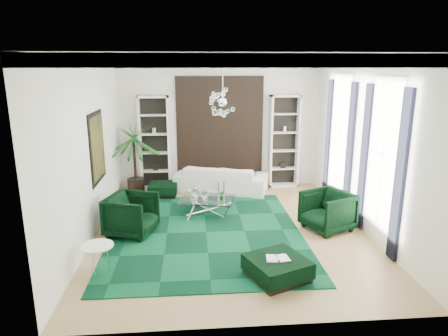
{
  "coord_description": "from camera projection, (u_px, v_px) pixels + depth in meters",
  "views": [
    {
      "loc": [
        -0.84,
        -8.44,
        3.64
      ],
      "look_at": [
        -0.11,
        0.5,
        1.33
      ],
      "focal_mm": 32.0,
      "sensor_mm": 36.0,
      "label": 1
    }
  ],
  "objects": [
    {
      "name": "curtain_near_b",
      "position": [
        364.0,
        158.0,
        8.82
      ],
      "size": [
        0.07,
        0.3,
        3.25
      ],
      "primitive_type": "cube",
      "color": "black",
      "rests_on": "floor"
    },
    {
      "name": "tapestry",
      "position": [
        220.0,
        125.0,
        11.98
      ],
      "size": [
        2.5,
        0.06,
        2.8
      ],
      "primitive_type": "cube",
      "color": "black",
      "rests_on": "wall_back"
    },
    {
      "name": "palm",
      "position": [
        134.0,
        149.0,
        11.4
      ],
      "size": [
        1.92,
        1.92,
        2.67
      ],
      "primitive_type": null,
      "rotation": [
        0.0,
        0.0,
        0.16
      ],
      "color": "#185719",
      "rests_on": "floor"
    },
    {
      "name": "table_plant",
      "position": [
        222.0,
        195.0,
        9.78
      ],
      "size": [
        0.14,
        0.12,
        0.23
      ],
      "primitive_type": "imported",
      "rotation": [
        0.0,
        0.0,
        -0.18
      ],
      "color": "#185719",
      "rests_on": "coffee_table"
    },
    {
      "name": "sofa",
      "position": [
        221.0,
        179.0,
        11.8
      ],
      "size": [
        2.85,
        1.78,
        0.78
      ],
      "primitive_type": "imported",
      "rotation": [
        0.0,
        0.0,
        2.84
      ],
      "color": "white",
      "rests_on": "floor"
    },
    {
      "name": "shelving_left",
      "position": [
        155.0,
        143.0,
        11.81
      ],
      "size": [
        0.9,
        0.38,
        2.8
      ],
      "primitive_type": null,
      "color": "white",
      "rests_on": "floor"
    },
    {
      "name": "rug",
      "position": [
        206.0,
        232.0,
        8.94
      ],
      "size": [
        4.2,
        5.0,
        0.02
      ],
      "primitive_type": "cube",
      "color": "black",
      "rests_on": "floor"
    },
    {
      "name": "curtain_far_a",
      "position": [
        350.0,
        150.0,
        9.63
      ],
      "size": [
        0.07,
        0.3,
        3.25
      ],
      "primitive_type": "cube",
      "color": "black",
      "rests_on": "floor"
    },
    {
      "name": "window_far",
      "position": [
        340.0,
        135.0,
        10.33
      ],
      "size": [
        0.03,
        1.1,
        2.9
      ],
      "primitive_type": "cube",
      "color": "white",
      "rests_on": "wall_right"
    },
    {
      "name": "shelving_right",
      "position": [
        284.0,
        141.0,
        12.12
      ],
      "size": [
        0.9,
        0.38,
        2.8
      ],
      "primitive_type": null,
      "color": "white",
      "rests_on": "floor"
    },
    {
      "name": "ceiling",
      "position": [
        231.0,
        57.0,
        8.17
      ],
      "size": [
        6.0,
        7.0,
        0.02
      ],
      "primitive_type": "cube",
      "color": "white",
      "rests_on": "ground"
    },
    {
      "name": "wall_front",
      "position": [
        257.0,
        202.0,
        5.26
      ],
      "size": [
        6.0,
        0.02,
        3.8
      ],
      "primitive_type": "cube",
      "color": "white",
      "rests_on": "ground"
    },
    {
      "name": "side_table",
      "position": [
        98.0,
        260.0,
        7.12
      ],
      "size": [
        0.68,
        0.68,
        0.55
      ],
      "primitive_type": "cylinder",
      "rotation": [
        0.0,
        0.0,
        0.22
      ],
      "color": "white",
      "rests_on": "floor"
    },
    {
      "name": "wall_left",
      "position": [
        89.0,
        151.0,
        8.41
      ],
      "size": [
        0.02,
        7.0,
        3.8
      ],
      "primitive_type": "cube",
      "color": "white",
      "rests_on": "ground"
    },
    {
      "name": "floor",
      "position": [
        231.0,
        230.0,
        9.12
      ],
      "size": [
        6.0,
        7.0,
        0.02
      ],
      "primitive_type": "cube",
      "color": "tan",
      "rests_on": "ground"
    },
    {
      "name": "ottoman_side",
      "position": [
        163.0,
        190.0,
        11.48
      ],
      "size": [
        0.83,
        0.83,
        0.35
      ],
      "primitive_type": "cube",
      "rotation": [
        0.0,
        0.0,
        -0.04
      ],
      "color": "black",
      "rests_on": "floor"
    },
    {
      "name": "painting",
      "position": [
        98.0,
        147.0,
        9.0
      ],
      "size": [
        0.04,
        1.3,
        1.6
      ],
      "primitive_type": "cube",
      "color": "black",
      "rests_on": "wall_left"
    },
    {
      "name": "chandelier",
      "position": [
        223.0,
        102.0,
        8.83
      ],
      "size": [
        0.84,
        0.84,
        0.69
      ],
      "primitive_type": null,
      "rotation": [
        0.0,
        0.0,
        -0.11
      ],
      "color": "white",
      "rests_on": "ceiling"
    },
    {
      "name": "ceiling_medallion",
      "position": [
        230.0,
        59.0,
        8.47
      ],
      "size": [
        0.9,
        0.9,
        0.05
      ],
      "primitive_type": "cylinder",
      "color": "white",
      "rests_on": "ceiling"
    },
    {
      "name": "wall_right",
      "position": [
        365.0,
        146.0,
        8.88
      ],
      "size": [
        0.02,
        7.0,
        3.8
      ],
      "primitive_type": "cube",
      "color": "white",
      "rests_on": "ground"
    },
    {
      "name": "crown_molding",
      "position": [
        231.0,
        62.0,
        8.2
      ],
      "size": [
        6.0,
        7.0,
        0.18
      ],
      "primitive_type": null,
      "color": "white",
      "rests_on": "ceiling"
    },
    {
      "name": "book",
      "position": [
        278.0,
        258.0,
        6.94
      ],
      "size": [
        0.41,
        0.27,
        0.03
      ],
      "primitive_type": "cube",
      "color": "white",
      "rests_on": "ottoman_front"
    },
    {
      "name": "armchair_left",
      "position": [
        132.0,
        215.0,
        8.78
      ],
      "size": [
        1.24,
        1.22,
        0.9
      ],
      "primitive_type": "imported",
      "rotation": [
        0.0,
        0.0,
        1.26
      ],
      "color": "black",
      "rests_on": "floor"
    },
    {
      "name": "ottoman_front",
      "position": [
        277.0,
        268.0,
        6.99
      ],
      "size": [
        1.23,
        1.23,
        0.38
      ],
      "primitive_type": "cube",
      "rotation": [
        0.0,
        0.0,
        0.4
      ],
      "color": "black",
      "rests_on": "floor"
    },
    {
      "name": "curtain_far_b",
      "position": [
        328.0,
        139.0,
        11.14
      ],
      "size": [
        0.07,
        0.3,
        3.25
      ],
      "primitive_type": "cube",
      "color": "black",
      "rests_on": "floor"
    },
    {
      "name": "wall_back",
      "position": [
        220.0,
        125.0,
        12.03
      ],
      "size": [
        6.0,
        0.02,
        3.8
      ],
      "primitive_type": "cube",
      "color": "white",
      "rests_on": "ground"
    },
    {
      "name": "armchair_right",
      "position": [
        327.0,
        211.0,
        9.02
      ],
      "size": [
        1.29,
        1.27,
        0.89
      ],
      "primitive_type": "imported",
      "rotation": [
        0.0,
        0.0,
        -1.15
      ],
      "color": "black",
      "rests_on": "floor"
    },
    {
      "name": "window_near",
      "position": [
        383.0,
        155.0,
        8.01
      ],
      "size": [
        0.03,
        1.1,
        2.9
      ],
      "primitive_type": "cube",
      "color": "white",
      "rests_on": "wall_right"
    },
    {
      "name": "coffee_table",
      "position": [
        209.0,
        205.0,
        10.1
      ],
      "size": [
        1.54,
        1.54,
        0.44
      ],
      "primitive_type": null,
      "rotation": [
        0.0,
        0.0,
        -0.23
      ],
      "color": "white",
      "rests_on": "floor"
    },
    {
      "name": "curtain_near_a",
      "position": [
        400.0,
        177.0,
        7.32
      ],
      "size": [
        0.07,
        0.3,
        3.25
      ],
      "primitive_type": "cube",
      "color": "black",
      "rests_on": "floor"
    }
  ]
}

